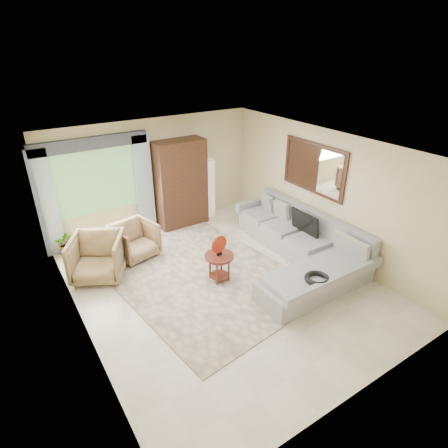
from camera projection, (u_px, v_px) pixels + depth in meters
ground at (223, 284)px, 7.08m from camera, size 6.00×6.00×0.00m
area_rug at (202, 276)px, 7.30m from camera, size 3.49×4.35×0.02m
sectional_sofa at (300, 249)px, 7.69m from camera, size 2.30×3.46×0.90m
tv_screen at (305, 223)px, 7.78m from camera, size 0.14×0.74×0.48m
garden_hose at (317, 278)px, 6.29m from camera, size 0.43×0.43×0.09m
coffee_table at (219, 267)px, 7.07m from camera, size 0.56×0.56×0.56m
red_disc at (219, 244)px, 6.84m from camera, size 0.34×0.07×0.34m
armchair_left at (98, 257)px, 7.10m from camera, size 1.28×1.29×0.87m
armchair_right at (135, 241)px, 7.81m from camera, size 0.98×1.00×0.76m
potted_plant at (67, 242)px, 7.97m from camera, size 0.53×0.47×0.55m
armoire at (181, 184)px, 8.93m from camera, size 1.20×0.55×2.10m
floor_lamp at (208, 188)px, 9.49m from camera, size 0.24×0.24×1.50m
window at (95, 182)px, 8.03m from camera, size 1.80×0.04×1.40m
curtain_left at (46, 204)px, 7.57m from camera, size 0.40×0.08×2.30m
curtain_right at (144, 185)px, 8.59m from camera, size 0.40×0.08×2.30m
valance at (90, 143)px, 7.60m from camera, size 2.40×0.12×0.26m
wall_mirror at (313, 168)px, 7.76m from camera, size 0.05×1.70×1.05m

